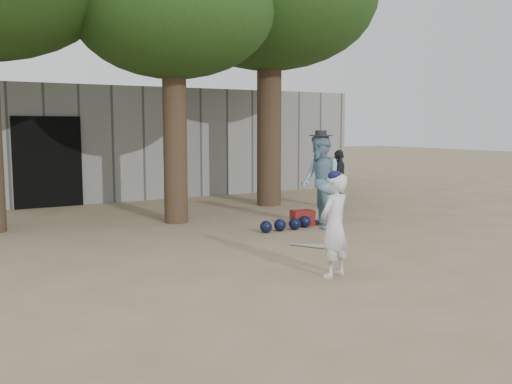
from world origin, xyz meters
TOP-DOWN VIEW (x-y plane):
  - ground at (0.00, 0.00)m, footprint 70.00×70.00m
  - boy_player at (0.72, -0.79)m, footprint 0.58×0.47m
  - spectator_blue at (2.77, 2.20)m, footprint 0.87×1.02m
  - spectator_dark at (4.65, 3.96)m, footprint 0.82×0.83m
  - red_bag at (2.62, 2.59)m, footprint 0.48×0.40m
  - back_building at (-0.00, 10.33)m, footprint 16.00×5.24m
  - helmet_row at (2.05, 2.30)m, footprint 1.19×0.34m
  - bat_pile at (1.62, 0.75)m, footprint 0.62×0.75m

SIDE VIEW (x-z plane):
  - ground at x=0.00m, z-range 0.00..0.00m
  - bat_pile at x=1.62m, z-range 0.00..0.06m
  - helmet_row at x=2.05m, z-range 0.00..0.23m
  - red_bag at x=2.62m, z-range 0.00..0.30m
  - boy_player at x=0.72m, z-range 0.00..1.37m
  - spectator_dark at x=4.65m, z-range 0.00..1.41m
  - spectator_blue at x=2.77m, z-range 0.00..1.82m
  - back_building at x=0.00m, z-range 0.00..3.00m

